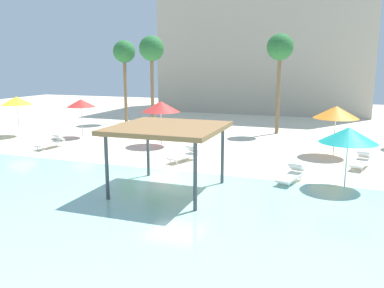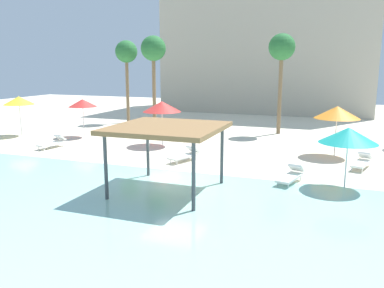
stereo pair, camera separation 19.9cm
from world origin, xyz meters
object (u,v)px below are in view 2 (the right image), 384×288
object	(u,v)px
palm_tree_2	(282,50)
lounge_chair_1	(291,175)
beach_umbrella_teal_4	(348,135)
shade_pavilion	(167,130)
beach_umbrella_yellow_3	(19,101)
lounge_chair_4	(185,155)
lounge_chair_3	(53,142)
beach_umbrella_red_0	(162,107)
palm_tree_3	(126,54)
palm_tree_0	(153,51)
lounge_chair_2	(362,162)
beach_umbrella_red_1	(83,103)
beach_umbrella_orange_5	(337,112)

from	to	relation	value
palm_tree_2	lounge_chair_1	bearing A→B (deg)	-79.21
beach_umbrella_teal_4	lounge_chair_1	size ratio (longest dim) A/B	1.28
shade_pavilion	beach_umbrella_yellow_3	bearing A→B (deg)	151.52
lounge_chair_4	palm_tree_2	bearing A→B (deg)	-175.93
shade_pavilion	lounge_chair_3	world-z (taller)	shade_pavilion
beach_umbrella_red_0	palm_tree_3	distance (m)	11.39
shade_pavilion	palm_tree_0	world-z (taller)	palm_tree_0
beach_umbrella_teal_4	palm_tree_3	distance (m)	22.95
shade_pavilion	beach_umbrella_red_0	world-z (taller)	beach_umbrella_red_0
beach_umbrella_teal_4	lounge_chair_2	distance (m)	4.27
beach_umbrella_red_1	lounge_chair_2	distance (m)	18.44
lounge_chair_3	palm_tree_3	bearing A→B (deg)	-164.72
beach_umbrella_orange_5	beach_umbrella_teal_4	bearing A→B (deg)	-85.28
shade_pavilion	lounge_chair_2	world-z (taller)	shade_pavilion
beach_umbrella_red_0	beach_umbrella_yellow_3	distance (m)	11.05
beach_umbrella_red_1	lounge_chair_3	xyz separation A→B (m)	(0.47, -3.88, -2.06)
lounge_chair_1	lounge_chair_4	size ratio (longest dim) A/B	1.00
lounge_chair_4	palm_tree_2	size ratio (longest dim) A/B	0.27
lounge_chair_1	palm_tree_2	world-z (taller)	palm_tree_2
beach_umbrella_orange_5	beach_umbrella_red_1	bearing A→B (deg)	179.40
lounge_chair_2	lounge_chair_4	world-z (taller)	same
beach_umbrella_yellow_3	lounge_chair_1	bearing A→B (deg)	-14.98
beach_umbrella_teal_4	lounge_chair_2	size ratio (longest dim) A/B	1.28
beach_umbrella_teal_4	lounge_chair_4	distance (m)	8.41
beach_umbrella_orange_5	lounge_chair_3	world-z (taller)	beach_umbrella_orange_5
lounge_chair_3	lounge_chair_2	bearing A→B (deg)	103.87
beach_umbrella_red_1	palm_tree_2	xyz separation A→B (m)	(12.77, 6.09, 3.67)
lounge_chair_1	lounge_chair_2	xyz separation A→B (m)	(2.99, 3.76, 0.00)
lounge_chair_2	palm_tree_0	world-z (taller)	palm_tree_0
shade_pavilion	lounge_chair_1	size ratio (longest dim) A/B	2.11
lounge_chair_1	lounge_chair_4	world-z (taller)	same
beach_umbrella_orange_5	lounge_chair_1	size ratio (longest dim) A/B	1.41
beach_umbrella_orange_5	lounge_chair_3	xyz separation A→B (m)	(-16.35, -3.70, -2.12)
lounge_chair_1	lounge_chair_4	bearing A→B (deg)	-95.33
shade_pavilion	beach_umbrella_yellow_3	xyz separation A→B (m)	(-15.21, 8.25, -0.01)
shade_pavilion	beach_umbrella_red_1	distance (m)	14.17
shade_pavilion	lounge_chair_4	bearing A→B (deg)	103.44
beach_umbrella_orange_5	lounge_chair_4	distance (m)	8.74
beach_umbrella_teal_4	lounge_chair_4	world-z (taller)	beach_umbrella_teal_4
lounge_chair_4	palm_tree_3	size ratio (longest dim) A/B	0.28
palm_tree_3	beach_umbrella_red_0	bearing A→B (deg)	-49.36
shade_pavilion	lounge_chair_4	size ratio (longest dim) A/B	2.12
beach_umbrella_yellow_3	beach_umbrella_teal_4	size ratio (longest dim) A/B	1.10
beach_umbrella_teal_4	lounge_chair_1	world-z (taller)	beach_umbrella_teal_4
lounge_chair_4	beach_umbrella_red_0	bearing A→B (deg)	-117.94
beach_umbrella_red_0	beach_umbrella_teal_4	bearing A→B (deg)	-27.25
lounge_chair_3	lounge_chair_4	size ratio (longest dim) A/B	0.99
shade_pavilion	palm_tree_3	xyz separation A→B (m)	(-11.23, 16.83, 3.40)
beach_umbrella_red_0	lounge_chair_2	distance (m)	12.01
beach_umbrella_teal_4	lounge_chair_3	world-z (taller)	beach_umbrella_teal_4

